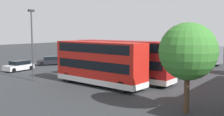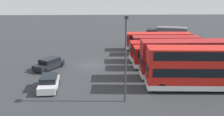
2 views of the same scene
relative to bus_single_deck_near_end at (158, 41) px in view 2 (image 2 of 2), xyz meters
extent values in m
plane|color=#2D3033|center=(8.78, -11.11, -1.62)|extent=(140.00, 140.00, 0.00)
cube|color=red|center=(0.00, 0.01, 0.03)|extent=(2.66, 11.11, 2.60)
cube|color=silver|center=(0.00, 0.01, -1.00)|extent=(2.70, 11.15, 0.55)
cube|color=black|center=(0.00, 0.01, 0.63)|extent=(2.71, 10.31, 0.90)
cube|color=black|center=(-0.05, -5.56, 0.63)|extent=(2.25, 0.08, 1.10)
cylinder|color=black|center=(1.09, -4.15, -1.07)|extent=(0.31, 1.10, 1.10)
cylinder|color=black|center=(-1.16, -4.12, -1.07)|extent=(0.31, 1.10, 1.10)
cylinder|color=black|center=(1.16, 4.14, -1.07)|extent=(0.31, 1.10, 1.10)
cylinder|color=black|center=(-1.09, 4.16, -1.07)|extent=(0.31, 1.10, 1.10)
cube|color=#A51919|center=(3.16, 0.53, 0.03)|extent=(2.68, 10.64, 2.60)
cube|color=silver|center=(3.16, 0.53, -1.00)|extent=(2.72, 10.69, 0.55)
cube|color=black|center=(3.16, 0.53, 0.63)|extent=(2.73, 9.85, 0.90)
cube|color=black|center=(3.10, -4.81, 0.63)|extent=(2.25, 0.09, 1.10)
cylinder|color=black|center=(4.24, -3.39, -1.07)|extent=(0.31, 1.10, 1.10)
cylinder|color=black|center=(1.99, -3.36, -1.07)|extent=(0.31, 1.10, 1.10)
cylinder|color=black|center=(4.33, 4.42, -1.07)|extent=(0.31, 1.10, 1.10)
cylinder|color=black|center=(2.08, 4.45, -1.07)|extent=(0.31, 1.10, 1.10)
cube|color=#B71411|center=(7.10, -0.21, 0.03)|extent=(2.64, 10.82, 2.60)
cube|color=silver|center=(7.10, -0.21, -1.00)|extent=(2.68, 10.86, 0.55)
cube|color=black|center=(7.10, -0.21, 0.63)|extent=(2.69, 10.02, 0.90)
cube|color=black|center=(7.15, -5.64, 0.63)|extent=(2.25, 0.08, 1.10)
cylinder|color=black|center=(8.26, -4.20, -1.07)|extent=(0.31, 1.10, 1.10)
cylinder|color=black|center=(6.01, -4.22, -1.07)|extent=(0.31, 1.10, 1.10)
cylinder|color=black|center=(8.19, 3.80, -1.07)|extent=(0.31, 1.10, 1.10)
cylinder|color=black|center=(5.94, 3.78, -1.07)|extent=(0.31, 1.10, 1.10)
cube|color=#B71411|center=(10.47, 0.09, 0.03)|extent=(2.88, 11.22, 2.60)
cube|color=silver|center=(10.47, 0.09, -1.00)|extent=(2.92, 11.26, 0.55)
cube|color=black|center=(10.47, 0.09, 0.63)|extent=(2.92, 10.42, 0.90)
cube|color=black|center=(10.30, -5.52, 0.63)|extent=(2.25, 0.13, 1.10)
cylinder|color=black|center=(11.47, -4.12, -1.07)|extent=(0.33, 1.11, 1.10)
cylinder|color=black|center=(9.22, -4.05, -1.07)|extent=(0.33, 1.11, 1.10)
cylinder|color=black|center=(11.72, 4.22, -1.07)|extent=(0.33, 1.11, 1.10)
cylinder|color=black|center=(9.47, 4.29, -1.07)|extent=(0.33, 1.11, 1.10)
cube|color=#A51919|center=(14.24, 0.80, 0.83)|extent=(2.62, 11.88, 4.20)
cube|color=silver|center=(14.24, 0.80, -1.00)|extent=(2.66, 11.92, 0.55)
cube|color=black|center=(14.24, 0.80, 0.63)|extent=(2.67, 11.08, 0.90)
cube|color=black|center=(14.24, 0.80, 2.33)|extent=(2.67, 11.08, 0.90)
cube|color=black|center=(14.21, -5.17, 0.63)|extent=(2.25, 0.07, 1.10)
cylinder|color=black|center=(15.34, -3.74, -1.07)|extent=(0.31, 1.10, 1.10)
cylinder|color=black|center=(13.09, -3.73, -1.07)|extent=(0.31, 1.10, 1.10)
cylinder|color=black|center=(13.15, 5.34, -1.07)|extent=(0.31, 1.10, 1.10)
cube|color=red|center=(17.69, 0.19, 0.83)|extent=(3.07, 10.52, 4.20)
cube|color=silver|center=(17.69, 0.19, -1.00)|extent=(3.11, 10.56, 0.55)
cube|color=black|center=(17.69, 0.19, 0.63)|extent=(3.09, 9.72, 0.90)
cube|color=black|center=(17.69, 0.19, 2.33)|extent=(3.09, 9.72, 0.90)
cube|color=black|center=(17.43, -5.03, 0.63)|extent=(2.25, 0.17, 1.10)
cylinder|color=black|center=(18.62, -3.66, -1.07)|extent=(0.36, 1.11, 1.10)
cylinder|color=black|center=(16.37, -3.55, -1.07)|extent=(0.36, 1.11, 1.10)
cube|color=#595960|center=(-4.96, 3.70, 0.18)|extent=(4.10, 6.01, 2.80)
cube|color=black|center=(-6.14, 0.14, -0.12)|extent=(3.00, 2.68, 2.20)
cylinder|color=black|center=(-5.06, -0.21, -1.12)|extent=(0.58, 1.04, 1.00)
cylinder|color=black|center=(-7.21, 0.50, -1.12)|extent=(0.58, 1.04, 1.00)
cylinder|color=black|center=(-3.34, 5.01, -1.12)|extent=(0.58, 1.04, 1.00)
cylinder|color=black|center=(-5.48, 5.72, -1.12)|extent=(0.58, 1.04, 1.00)
cube|color=black|center=(10.19, -16.70, -1.09)|extent=(4.48, 3.78, 0.70)
cube|color=black|center=(10.02, -16.59, -0.47)|extent=(2.99, 2.74, 0.55)
cylinder|color=black|center=(11.87, -16.84, -1.30)|extent=(0.66, 0.53, 0.64)
cylinder|color=black|center=(11.00, -18.18, -1.30)|extent=(0.66, 0.53, 0.64)
cylinder|color=black|center=(9.38, -15.22, -1.30)|extent=(0.66, 0.53, 0.64)
cylinder|color=black|center=(8.51, -16.56, -1.30)|extent=(0.66, 0.53, 0.64)
cube|color=silver|center=(17.07, -15.24, -1.09)|extent=(4.19, 2.09, 0.70)
cube|color=black|center=(16.87, -15.25, -0.47)|extent=(2.56, 1.81, 0.55)
cylinder|color=black|center=(18.45, -14.34, -1.30)|extent=(0.65, 0.27, 0.64)
cylinder|color=black|center=(18.56, -15.93, -1.30)|extent=(0.65, 0.27, 0.64)
cylinder|color=black|center=(15.58, -14.54, -1.30)|extent=(0.65, 0.27, 0.64)
cylinder|color=black|center=(15.69, -16.14, -1.30)|extent=(0.65, 0.27, 0.64)
cylinder|color=#38383D|center=(20.25, -7.49, 2.25)|extent=(0.16, 0.16, 7.74)
cube|color=#262628|center=(20.25, -7.49, 6.27)|extent=(0.70, 0.30, 0.24)
camera|label=1|loc=(37.84, 17.09, 4.06)|focal=41.18mm
camera|label=2|loc=(41.33, -9.44, 8.56)|focal=39.36mm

